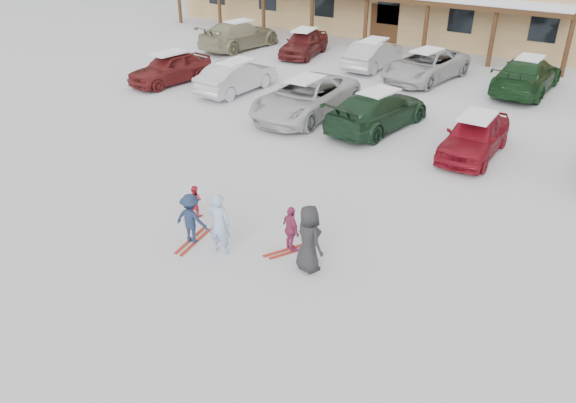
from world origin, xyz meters
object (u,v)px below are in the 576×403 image
Objects in this scene: child_navy at (191,219)px; bystander_dark at (309,239)px; parked_car_9 at (373,54)px; adult_skier at (219,224)px; toddler_red at (195,200)px; parked_car_4 at (475,136)px; parked_car_11 at (527,75)px; parked_car_8 at (304,43)px; parked_car_10 at (426,65)px; parked_car_1 at (237,77)px; parked_car_3 at (378,110)px; parked_car_7 at (239,35)px; parked_car_0 at (170,68)px; parked_car_2 at (306,97)px; child_magenta at (291,230)px.

bystander_dark is at bearing -178.39° from child_navy.
child_navy is 0.31× the size of parked_car_9.
toddler_red is at bearing -42.19° from adult_skier.
parked_car_11 is (-0.15, 8.38, 0.08)m from parked_car_4.
adult_skier is at bearing 39.14° from bystander_dark.
toddler_red is 0.21× the size of parked_car_8.
bystander_dark is 16.95m from parked_car_10.
parked_car_11 is at bearing -144.75° from parked_car_1.
parked_car_3 is 14.41m from parked_car_7.
parked_car_10 is at bearing -132.77° from parked_car_1.
adult_skier is at bearing -76.07° from parked_car_10.
parked_car_1 is (3.51, 0.58, -0.02)m from parked_car_0.
bystander_dark is at bearing 138.30° from parked_car_7.
child_navy is at bearing 78.57° from parked_car_11.
parked_car_8 is (-8.24, 8.09, -0.01)m from parked_car_3.
parked_car_11 is (5.07, 16.73, 0.33)m from toddler_red.
bystander_dark is 0.32× the size of parked_car_7.
parked_car_2 is at bearing -67.71° from parked_car_8.
adult_skier is 15.13m from parked_car_0.
parked_car_10 is (7.42, -0.90, 0.01)m from parked_car_8.
child_magenta is (2.36, 1.01, -0.06)m from child_navy.
parked_car_8 is at bearing -75.02° from adult_skier.
parked_car_10 reaches higher than parked_car_8.
parked_car_7 is at bearing -64.57° from adult_skier.
child_magenta is 0.90m from bystander_dark.
child_magenta is (1.44, 1.00, -0.19)m from adult_skier.
child_navy is at bearing 125.46° from toddler_red.
parked_car_10 is at bearing 167.89° from parked_car_9.
parked_car_3 is 8.76m from parked_car_9.
parked_car_10 is at bearing -97.97° from child_navy.
parked_car_2 is at bearing -96.87° from parked_car_10.
parked_car_3 is 0.93× the size of parked_car_11.
parked_car_11 reaches higher than parked_car_4.
parked_car_2 reaches higher than parked_car_1.
parked_car_3 is (10.82, -0.16, 0.01)m from parked_car_0.
toddler_red is 0.18× the size of parked_car_3.
child_navy is 10.41m from parked_car_4.
child_magenta is at bearing 85.57° from parked_car_11.
adult_skier is 1.81× the size of toddler_red.
parked_car_0 is at bearing -10.79° from bystander_dark.
toddler_red is 0.21× the size of parked_car_1.
parked_car_3 reaches higher than child_magenta.
parked_car_9 is (4.34, -0.25, 0.00)m from parked_car_8.
parked_car_9 is (8.41, 0.34, -0.06)m from parked_car_7.
parked_car_10 is (6.49, 6.45, 0.02)m from parked_car_1.
child_magenta is 16.39m from parked_car_10.
parked_car_3 is 8.68m from parked_car_11.
parked_car_11 is at bearing -106.54° from parked_car_3.
adult_skier is at bearing -34.00° from parked_car_0.
parked_car_9 is at bearing 96.10° from parked_car_2.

